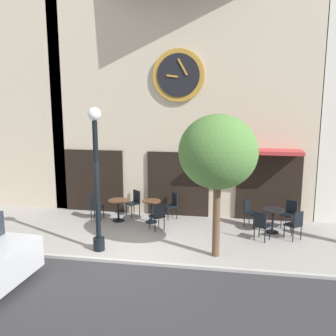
{
  "coord_description": "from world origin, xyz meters",
  "views": [
    {
      "loc": [
        2.63,
        -8.96,
        4.33
      ],
      "look_at": [
        0.71,
        2.14,
        2.14
      ],
      "focal_mm": 41.03,
      "sensor_mm": 36.0,
      "label": 1
    }
  ],
  "objects": [
    {
      "name": "cafe_chair_under_awning",
      "position": [
        0.31,
        2.56,
        0.53
      ],
      "size": [
        0.56,
        0.56,
        0.9
      ],
      "color": "black",
      "rests_on": "ground_plane"
    },
    {
      "name": "cafe_table_rightmost",
      "position": [
        -0.07,
        3.29,
        0.51
      ],
      "size": [
        0.63,
        0.63,
        0.77
      ],
      "color": "black",
      "rests_on": "ground_plane"
    },
    {
      "name": "cafe_chair_corner",
      "position": [
        3.21,
        3.47,
        0.53
      ],
      "size": [
        0.55,
        0.55,
        0.9
      ],
      "color": "black",
      "rests_on": "ground_plane"
    },
    {
      "name": "cafe_table_near_door",
      "position": [
        3.91,
        2.98,
        0.53
      ],
      "size": [
        0.69,
        0.69,
        0.76
      ],
      "color": "black",
      "rests_on": "ground_plane"
    },
    {
      "name": "cafe_table_center_left",
      "position": [
        -1.22,
        3.23,
        0.52
      ],
      "size": [
        0.68,
        0.68,
        0.75
      ],
      "color": "black",
      "rests_on": "ground_plane"
    },
    {
      "name": "street_lamp",
      "position": [
        -1.01,
        0.72,
        2.02
      ],
      "size": [
        0.36,
        0.36,
        3.98
      ],
      "color": "black",
      "rests_on": "ground_plane"
    },
    {
      "name": "cafe_chair_by_entrance",
      "position": [
        -0.83,
        3.97,
        0.53
      ],
      "size": [
        0.56,
        0.56,
        0.9
      ],
      "color": "black",
      "rests_on": "ground_plane"
    },
    {
      "name": "cafe_chair_left_end",
      "position": [
        0.57,
        3.84,
        0.53
      ],
      "size": [
        0.56,
        0.56,
        0.9
      ],
      "color": "black",
      "rests_on": "ground_plane"
    },
    {
      "name": "clock_building",
      "position": [
        0.71,
        5.73,
        5.41
      ],
      "size": [
        9.41,
        4.34,
        10.4
      ],
      "color": "beige",
      "rests_on": "ground_plane"
    },
    {
      "name": "ground_plane",
      "position": [
        0.0,
        -0.72,
        -0.02
      ],
      "size": [
        26.47,
        10.01,
        0.13
      ],
      "color": "gray"
    },
    {
      "name": "cafe_chair_facing_street",
      "position": [
        -2.09,
        3.3,
        0.53
      ],
      "size": [
        0.42,
        0.42,
        0.9
      ],
      "color": "black",
      "rests_on": "ground_plane"
    },
    {
      "name": "cafe_chair_near_tree",
      "position": [
        3.51,
        2.21,
        0.53
      ],
      "size": [
        0.54,
        0.54,
        0.9
      ],
      "color": "black",
      "rests_on": "ground_plane"
    },
    {
      "name": "cafe_chair_facing_wall",
      "position": [
        4.51,
        3.56,
        0.53
      ],
      "size": [
        0.55,
        0.55,
        0.9
      ],
      "color": "black",
      "rests_on": "ground_plane"
    },
    {
      "name": "cafe_chair_near_lamp",
      "position": [
        4.51,
        2.44,
        0.53
      ],
      "size": [
        0.56,
        0.56,
        0.9
      ],
      "color": "black",
      "rests_on": "ground_plane"
    },
    {
      "name": "street_tree",
      "position": [
        2.23,
        0.89,
        2.83
      ],
      "size": [
        2.06,
        1.85,
        3.83
      ],
      "color": "brown",
      "rests_on": "ground_plane"
    }
  ]
}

